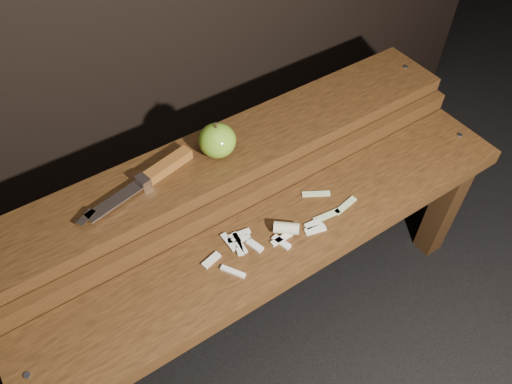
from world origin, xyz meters
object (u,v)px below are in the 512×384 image
bench_rear_tier (232,174)px  knife (155,174)px  bench_front_tier (286,253)px  apple (217,140)px

bench_rear_tier → knife: 0.21m
bench_front_tier → knife: size_ratio=4.19×
bench_rear_tier → apple: apple is taller
knife → apple: bearing=-3.6°
apple → bench_rear_tier: bearing=-8.3°
bench_front_tier → apple: size_ratio=13.67×
apple → knife: (-0.15, 0.01, -0.03)m
bench_rear_tier → apple: (-0.03, 0.00, 0.12)m
bench_front_tier → bench_rear_tier: (0.00, 0.23, 0.06)m
bench_front_tier → bench_rear_tier: size_ratio=1.00×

